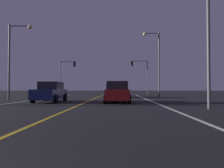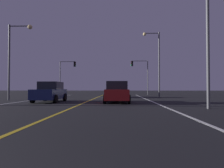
# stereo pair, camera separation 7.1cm
# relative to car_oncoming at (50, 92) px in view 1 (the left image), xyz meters

# --- Properties ---
(lane_edge_right) EXTENTS (0.16, 40.76, 0.01)m
(lane_edge_right) POSITION_rel_car_oncoming_xyz_m (8.66, -2.17, -0.82)
(lane_edge_right) COLOR silver
(lane_edge_right) RESTS_ON ground
(lane_edge_left) EXTENTS (0.16, 40.76, 0.01)m
(lane_edge_left) POSITION_rel_car_oncoming_xyz_m (-2.56, -2.17, -0.82)
(lane_edge_left) COLOR silver
(lane_edge_left) RESTS_ON ground
(lane_center_divider) EXTENTS (0.16, 40.76, 0.01)m
(lane_center_divider) POSITION_rel_car_oncoming_xyz_m (3.05, -2.17, -0.82)
(lane_center_divider) COLOR gold
(lane_center_divider) RESTS_ON ground
(car_oncoming) EXTENTS (2.02, 4.30, 1.70)m
(car_oncoming) POSITION_rel_car_oncoming_xyz_m (0.00, 0.00, 0.00)
(car_oncoming) COLOR black
(car_oncoming) RESTS_ON ground
(car_lead_same_lane) EXTENTS (2.02, 4.30, 1.70)m
(car_lead_same_lane) POSITION_rel_car_oncoming_xyz_m (5.66, -0.57, 0.00)
(car_lead_same_lane) COLOR black
(car_lead_same_lane) RESTS_ON ground
(car_ahead_far) EXTENTS (2.02, 4.30, 1.70)m
(car_ahead_far) POSITION_rel_car_oncoming_xyz_m (5.05, 8.82, 0.00)
(car_ahead_far) COLOR black
(car_ahead_far) RESTS_ON ground
(traffic_light_near_right) EXTENTS (3.02, 0.36, 5.99)m
(traffic_light_near_right) POSITION_rel_car_oncoming_xyz_m (9.45, 18.71, 3.58)
(traffic_light_near_right) COLOR #4C4C51
(traffic_light_near_right) RESTS_ON ground
(traffic_light_near_left) EXTENTS (2.92, 0.36, 5.93)m
(traffic_light_near_left) POSITION_rel_car_oncoming_xyz_m (-3.38, 18.71, 3.54)
(traffic_light_near_left) COLOR #4C4C51
(traffic_light_near_left) RESTS_ON ground
(street_lamp_right_near) EXTENTS (2.66, 0.44, 7.86)m
(street_lamp_right_near) POSITION_rel_car_oncoming_xyz_m (10.22, -5.33, 4.21)
(street_lamp_right_near) COLOR #4C4C51
(street_lamp_right_near) RESTS_ON ground
(street_lamp_left_mid) EXTENTS (2.32, 0.44, 7.29)m
(street_lamp_left_mid) POSITION_rel_car_oncoming_xyz_m (-4.18, 2.12, 3.87)
(street_lamp_left_mid) COLOR #4C4C51
(street_lamp_left_mid) RESTS_ON ground
(street_lamp_right_far) EXTENTS (2.12, 0.44, 8.27)m
(street_lamp_right_far) POSITION_rel_car_oncoming_xyz_m (10.39, 8.77, 4.40)
(street_lamp_right_far) COLOR #4C4C51
(street_lamp_right_far) RESTS_ON ground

